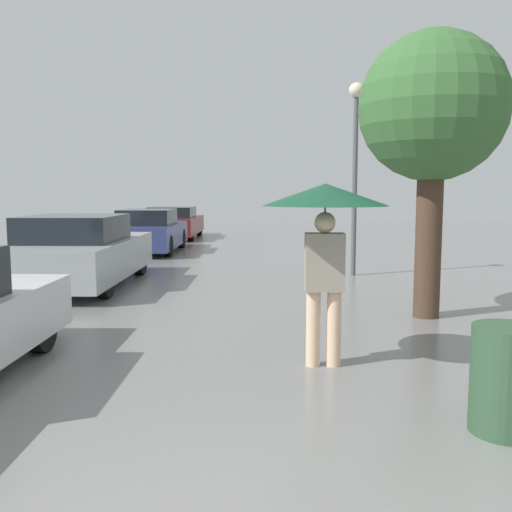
% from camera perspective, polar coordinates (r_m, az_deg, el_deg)
% --- Properties ---
extents(pedestrian, '(1.23, 1.23, 1.81)m').
position_cam_1_polar(pedestrian, '(5.59, 6.93, 4.25)').
color(pedestrian, beige).
rests_on(pedestrian, ground_plane).
extents(parked_car_second, '(1.87, 4.19, 1.30)m').
position_cam_1_polar(parked_car_second, '(10.97, -17.37, 0.34)').
color(parked_car_second, '#9EA3A8').
rests_on(parked_car_second, ground_plane).
extents(parked_car_third, '(1.67, 3.88, 1.22)m').
position_cam_1_polar(parked_car_third, '(16.55, -10.66, 2.38)').
color(parked_car_third, navy).
rests_on(parked_car_third, ground_plane).
extents(parked_car_farthest, '(1.82, 4.10, 1.16)m').
position_cam_1_polar(parked_car_farthest, '(21.29, -8.29, 3.29)').
color(parked_car_farthest, maroon).
rests_on(parked_car_farthest, ground_plane).
extents(tree, '(1.99, 1.99, 3.85)m').
position_cam_1_polar(tree, '(8.19, 17.27, 13.67)').
color(tree, '#473323').
rests_on(tree, ground_plane).
extents(street_lamp, '(0.31, 0.31, 3.89)m').
position_cam_1_polar(street_lamp, '(11.88, 9.91, 10.84)').
color(street_lamp, '#515456').
rests_on(street_lamp, ground_plane).
extents(trash_bin, '(0.51, 0.51, 0.78)m').
position_cam_1_polar(trash_bin, '(4.56, 23.82, -11.25)').
color(trash_bin, '#2D4C33').
rests_on(trash_bin, ground_plane).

